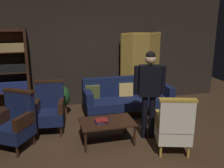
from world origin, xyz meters
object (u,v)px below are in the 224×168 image
at_px(bookshelf, 9,71).
at_px(armchair_wing_right, 50,109).
at_px(armchair_wing_left, 15,122).
at_px(standing_figure, 149,87).
at_px(velvet_couch, 127,95).
at_px(armchair_gilt_accent, 174,126).
at_px(coffee_table, 107,124).
at_px(book_navy_cloth, 102,122).
at_px(potted_plant, 60,99).
at_px(folding_screen, 141,66).
at_px(book_red_leather, 102,120).

xyz_separation_m(bookshelf, armchair_wing_right, (0.87, -1.28, -0.56)).
distance_m(bookshelf, armchair_wing_left, 1.92).
bearing_deg(standing_figure, velvet_couch, 89.83).
bearing_deg(armchair_wing_right, armchair_gilt_accent, -35.19).
distance_m(coffee_table, armchair_wing_right, 1.28).
xyz_separation_m(armchair_gilt_accent, book_navy_cloth, (-1.12, 0.65, -0.06)).
bearing_deg(book_navy_cloth, armchair_gilt_accent, -29.97).
relative_size(coffee_table, potted_plant, 1.32).
distance_m(folding_screen, book_red_leather, 2.73).
relative_size(armchair_wing_right, standing_figure, 0.61).
bearing_deg(armchair_wing_left, book_navy_cloth, -9.31).
distance_m(armchair_wing_right, standing_figure, 2.06).
relative_size(armchair_wing_left, standing_figure, 0.61).
relative_size(velvet_couch, armchair_wing_right, 2.04).
bearing_deg(book_red_leather, armchair_wing_left, 170.69).
bearing_deg(folding_screen, potted_plant, -164.60).
xyz_separation_m(folding_screen, armchair_wing_right, (-2.50, -1.37, -0.50)).
distance_m(folding_screen, armchair_gilt_accent, 2.88).
distance_m(velvet_couch, standing_figure, 1.44).
bearing_deg(velvet_couch, armchair_wing_left, -156.28).
xyz_separation_m(bookshelf, armchair_gilt_accent, (2.90, -2.71, -0.56)).
relative_size(folding_screen, potted_plant, 2.51).
relative_size(armchair_wing_left, book_red_leather, 4.69).
xyz_separation_m(bookshelf, velvet_couch, (2.70, -0.74, -0.60)).
bearing_deg(armchair_wing_right, book_red_leather, -40.83).
xyz_separation_m(book_navy_cloth, book_red_leather, (0.00, 0.00, 0.03)).
bearing_deg(bookshelf, armchair_wing_left, -81.84).
distance_m(armchair_wing_left, book_navy_cloth, 1.53).
bearing_deg(armchair_wing_right, velvet_couch, 16.31).
bearing_deg(potted_plant, armchair_gilt_accent, -50.90).
xyz_separation_m(potted_plant, book_red_leather, (0.65, -1.54, 0.03)).
bearing_deg(armchair_gilt_accent, potted_plant, 129.10).
relative_size(velvet_couch, armchair_gilt_accent, 2.04).
height_order(standing_figure, book_navy_cloth, standing_figure).
xyz_separation_m(bookshelf, book_red_leather, (1.77, -2.06, -0.59)).
xyz_separation_m(velvet_couch, armchair_wing_left, (-2.44, -1.07, 0.04)).
height_order(armchair_wing_right, standing_figure, standing_figure).
distance_m(folding_screen, standing_figure, 2.26).
bearing_deg(armchair_wing_right, folding_screen, 28.76).
distance_m(armchair_gilt_accent, potted_plant, 2.81).
bearing_deg(folding_screen, coffee_table, -124.68).
distance_m(coffee_table, armchair_wing_left, 1.64).
distance_m(bookshelf, coffee_table, 2.86).
xyz_separation_m(bookshelf, coffee_table, (1.88, -2.05, -0.68)).
xyz_separation_m(coffee_table, standing_figure, (0.82, -0.02, 0.65)).
height_order(armchair_gilt_accent, book_red_leather, armchair_gilt_accent).
bearing_deg(coffee_table, armchair_wing_right, 142.68).
height_order(velvet_couch, coffee_table, velvet_couch).
relative_size(potted_plant, book_red_leather, 3.41).
relative_size(armchair_wing_right, book_navy_cloth, 4.47).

